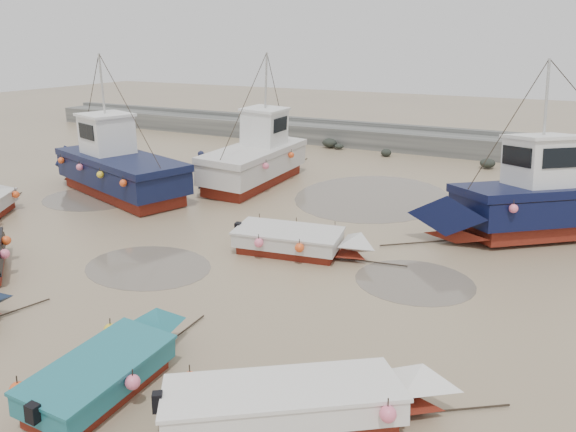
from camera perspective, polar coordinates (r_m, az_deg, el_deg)
name	(u,v)px	position (r m, az deg, el deg)	size (l,w,h in m)	color
ground	(211,272)	(17.56, -7.84, -5.63)	(120.00, 120.00, 0.00)	#988463
seawall	(413,141)	(36.81, 12.60, 7.41)	(60.00, 4.92, 1.50)	slate
puddle_a	(148,267)	(18.30, -14.02, -5.01)	(4.15, 4.15, 0.01)	#63594D
puddle_b	(415,281)	(17.15, 12.73, -6.49)	(3.54, 3.54, 0.01)	#63594D
puddle_c	(90,199)	(26.69, -19.47, 1.66)	(4.37, 4.37, 0.01)	#63594D
puddle_d	(372,196)	(25.85, 8.57, 1.98)	(6.78, 6.78, 0.01)	#63594D
dinghy_2	(111,363)	(12.36, -17.54, -14.07)	(2.00, 5.41, 1.43)	maroon
dinghy_3	(303,401)	(10.82, 1.54, -18.31)	(5.92, 4.61, 1.43)	maroon
dinghy_5	(299,239)	(18.58, 1.11, -2.31)	(5.79, 2.43, 1.43)	maroon
cabin_boat_0	(114,166)	(26.98, -17.27, 4.91)	(10.69, 5.33, 6.22)	maroon
cabin_boat_1	(260,156)	(27.93, -2.90, 6.14)	(3.13, 10.25, 6.22)	maroon
cabin_boat_2	(552,200)	(22.34, 25.24, 1.45)	(9.47, 8.20, 6.22)	maroon
person	(202,188)	(27.27, -8.69, 2.79)	(0.67, 0.44, 1.84)	#1E223E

